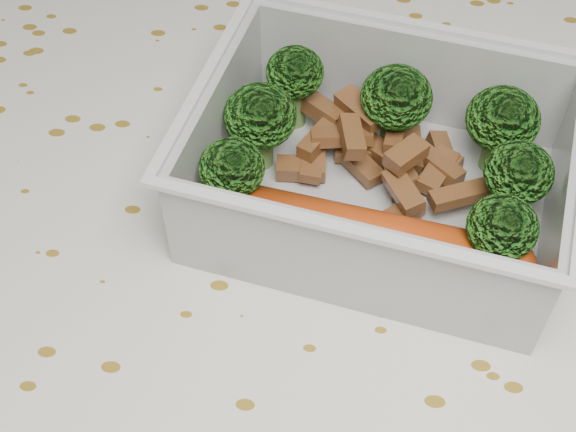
# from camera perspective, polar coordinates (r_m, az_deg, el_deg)

# --- Properties ---
(dining_table) EXTENTS (1.40, 0.90, 0.75)m
(dining_table) POSITION_cam_1_polar(r_m,az_deg,el_deg) (0.50, -0.23, -8.13)
(dining_table) COLOR brown
(dining_table) RESTS_ON ground
(tablecloth) EXTENTS (1.46, 0.96, 0.19)m
(tablecloth) POSITION_cam_1_polar(r_m,az_deg,el_deg) (0.46, -0.24, -4.92)
(tablecloth) COLOR silver
(tablecloth) RESTS_ON dining_table
(lunch_container) EXTENTS (0.22, 0.19, 0.07)m
(lunch_container) POSITION_cam_1_polar(r_m,az_deg,el_deg) (0.43, 6.55, 2.90)
(lunch_container) COLOR silver
(lunch_container) RESTS_ON tablecloth
(broccoli_florets) EXTENTS (0.18, 0.13, 0.05)m
(broccoli_florets) POSITION_cam_1_polar(r_m,az_deg,el_deg) (0.43, 7.14, 5.65)
(broccoli_florets) COLOR #608C3F
(broccoli_florets) RESTS_ON lunch_container
(meat_pile) EXTENTS (0.12, 0.09, 0.03)m
(meat_pile) POSITION_cam_1_polar(r_m,az_deg,el_deg) (0.45, 6.71, 4.30)
(meat_pile) COLOR brown
(meat_pile) RESTS_ON lunch_container
(sausage) EXTENTS (0.16, 0.05, 0.03)m
(sausage) POSITION_cam_1_polar(r_m,az_deg,el_deg) (0.40, 5.82, -1.62)
(sausage) COLOR #B0390F
(sausage) RESTS_ON lunch_container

